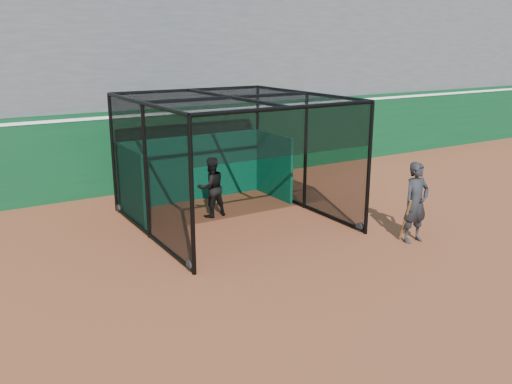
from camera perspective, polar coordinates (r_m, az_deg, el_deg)
ground at (r=10.21m, az=4.11°, el=-10.49°), size 120.00×120.00×0.00m
outfield_wall at (r=17.11m, az=-12.58°, el=4.42°), size 50.00×0.50×2.50m
grandstand at (r=20.43m, az=-16.74°, el=14.89°), size 50.00×7.85×8.95m
batting_cage at (r=13.61m, az=-2.52°, el=3.24°), size 4.63×5.06×3.17m
batter at (r=14.25m, az=-4.75°, el=0.52°), size 0.81×0.65×1.59m
on_deck_player at (r=12.87m, az=16.48°, el=-1.09°), size 0.70×0.48×1.87m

